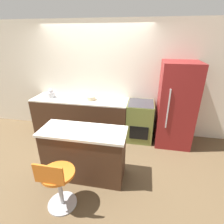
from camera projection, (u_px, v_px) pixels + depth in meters
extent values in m
plane|color=brown|center=(91.00, 140.00, 4.10)|extent=(14.00, 14.00, 0.00)
cube|color=silver|center=(97.00, 79.00, 4.19)|extent=(8.00, 0.06, 2.60)
cube|color=#422819|center=(81.00, 117.00, 4.29)|extent=(2.27, 0.63, 0.86)
cube|color=silver|center=(80.00, 100.00, 4.11)|extent=(2.27, 0.63, 0.03)
cube|color=#9EA3A8|center=(64.00, 98.00, 4.17)|extent=(0.44, 0.35, 0.01)
cube|color=#422819|center=(85.00, 154.00, 2.94)|extent=(1.33, 0.53, 0.85)
cube|color=silver|center=(83.00, 131.00, 2.76)|extent=(1.38, 0.57, 0.04)
cube|color=olive|center=(140.00, 121.00, 4.03)|extent=(0.58, 0.63, 0.89)
cube|color=black|center=(139.00, 133.00, 3.80)|extent=(0.41, 0.01, 0.31)
cube|color=#333338|center=(141.00, 103.00, 3.86)|extent=(0.55, 0.60, 0.01)
cube|color=maroon|center=(176.00, 105.00, 3.69)|extent=(0.73, 0.70, 1.80)
cube|color=silver|center=(168.00, 109.00, 3.38)|extent=(0.02, 0.02, 0.81)
cylinder|color=#B7B7BC|center=(63.00, 203.00, 2.55)|extent=(0.41, 0.41, 0.02)
cylinder|color=#B7B7BC|center=(60.00, 190.00, 2.44)|extent=(0.06, 0.06, 0.56)
cylinder|color=orange|center=(58.00, 173.00, 2.32)|extent=(0.46, 0.46, 0.04)
cube|color=orange|center=(48.00, 175.00, 2.08)|extent=(0.39, 0.02, 0.27)
cylinder|color=silver|center=(51.00, 95.00, 4.19)|extent=(0.19, 0.19, 0.12)
sphere|color=silver|center=(51.00, 91.00, 4.15)|extent=(0.11, 0.11, 0.11)
cylinder|color=#C1B28E|center=(91.00, 98.00, 4.03)|extent=(0.21, 0.21, 0.09)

